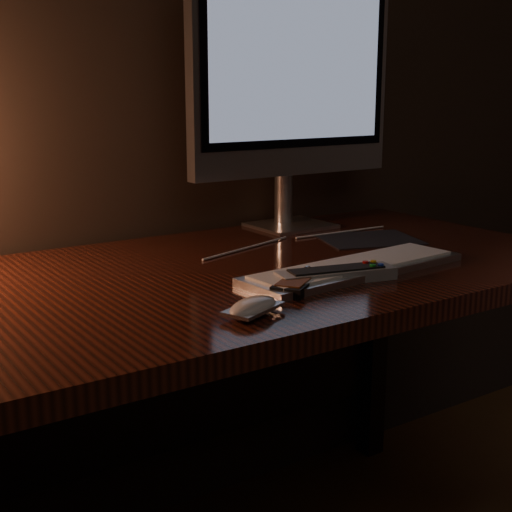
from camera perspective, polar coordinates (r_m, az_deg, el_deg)
desk at (r=1.47m, az=-5.06°, el=-5.63°), size 1.60×0.75×0.75m
monitor at (r=1.80m, az=3.04°, el=13.74°), size 0.58×0.17×0.61m
keyboard at (r=1.39m, az=7.92°, el=-0.91°), size 0.50×0.17×0.02m
mousepad at (r=1.69m, az=9.01°, el=1.34°), size 0.26×0.24×0.00m
mouse at (r=1.12m, az=-0.23°, el=-4.29°), size 0.12×0.09×0.02m
media_remote at (r=1.27m, az=3.44°, el=-2.11°), size 0.16×0.13×0.03m
tv_remote at (r=1.32m, az=6.44°, el=-1.50°), size 0.23×0.11×0.03m
cable at (r=1.66m, az=3.46°, el=1.25°), size 0.56×0.06×0.00m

